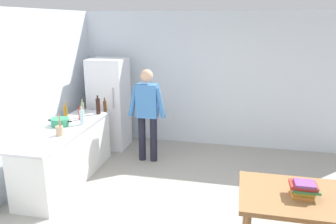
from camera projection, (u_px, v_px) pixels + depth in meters
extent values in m
plane|color=#9E998E|center=(180.00, 224.00, 4.21)|extent=(14.00, 14.00, 0.00)
cube|color=silver|center=(208.00, 80.00, 6.67)|extent=(6.40, 0.12, 2.70)
cube|color=silver|center=(0.00, 107.00, 4.57)|extent=(0.12, 5.60, 2.70)
cube|color=white|center=(67.00, 156.00, 5.26)|extent=(0.60, 2.12, 0.86)
cube|color=silver|center=(64.00, 129.00, 5.14)|extent=(0.64, 2.20, 0.04)
cube|color=white|center=(109.00, 104.00, 6.62)|extent=(0.70, 0.64, 1.80)
cylinder|color=#B2B2B7|center=(113.00, 98.00, 6.20)|extent=(0.02, 0.02, 0.40)
cylinder|color=#1E1E2D|center=(142.00, 138.00, 6.06)|extent=(0.13, 0.13, 0.84)
cylinder|color=#1E1E2D|center=(154.00, 139.00, 6.01)|extent=(0.13, 0.13, 0.84)
cube|color=#3D75B7|center=(147.00, 101.00, 5.84)|extent=(0.38, 0.22, 0.60)
sphere|color=tan|center=(147.00, 76.00, 5.72)|extent=(0.22, 0.22, 0.22)
cylinder|color=#3D75B7|center=(133.00, 102.00, 5.86)|extent=(0.20, 0.09, 0.55)
cylinder|color=#3D75B7|center=(160.00, 103.00, 5.75)|extent=(0.20, 0.09, 0.55)
cube|color=olive|center=(307.00, 198.00, 3.44)|extent=(1.40, 0.90, 0.05)
cylinder|color=olive|center=(246.00, 205.00, 4.00)|extent=(0.06, 0.06, 0.70)
cylinder|color=#2D845B|center=(60.00, 122.00, 5.22)|extent=(0.28, 0.28, 0.12)
cube|color=black|center=(50.00, 120.00, 5.25)|extent=(0.06, 0.03, 0.02)
cube|color=black|center=(70.00, 121.00, 5.18)|extent=(0.06, 0.03, 0.02)
cylinder|color=tan|center=(59.00, 131.00, 4.77)|extent=(0.11, 0.11, 0.14)
cylinder|color=olive|center=(60.00, 122.00, 4.74)|extent=(0.02, 0.05, 0.22)
cylinder|color=olive|center=(59.00, 122.00, 4.72)|extent=(0.02, 0.04, 0.22)
cylinder|color=black|center=(98.00, 106.00, 5.85)|extent=(0.08, 0.08, 0.28)
cylinder|color=black|center=(98.00, 97.00, 5.80)|extent=(0.03, 0.03, 0.06)
cylinder|color=gray|center=(83.00, 110.00, 5.65)|extent=(0.06, 0.06, 0.26)
cylinder|color=gray|center=(82.00, 101.00, 5.61)|extent=(0.02, 0.02, 0.06)
cylinder|color=silver|center=(82.00, 117.00, 5.26)|extent=(0.07, 0.07, 0.24)
cylinder|color=silver|center=(81.00, 108.00, 5.22)|extent=(0.03, 0.03, 0.06)
cylinder|color=#996619|center=(66.00, 112.00, 5.58)|extent=(0.06, 0.06, 0.22)
cylinder|color=#996619|center=(65.00, 104.00, 5.54)|extent=(0.03, 0.03, 0.06)
cylinder|color=#5B3314|center=(105.00, 106.00, 6.01)|extent=(0.06, 0.06, 0.20)
cylinder|color=#5B3314|center=(105.00, 99.00, 5.98)|extent=(0.02, 0.02, 0.06)
cylinder|color=#B22319|center=(80.00, 115.00, 5.53)|extent=(0.06, 0.06, 0.18)
cylinder|color=#B22319|center=(80.00, 108.00, 5.49)|extent=(0.02, 0.02, 0.06)
cube|color=orange|center=(302.00, 195.00, 3.42)|extent=(0.21, 0.19, 0.04)
cube|color=gold|center=(304.00, 192.00, 3.41)|extent=(0.20, 0.15, 0.04)
cube|color=#387A47|center=(305.00, 189.00, 3.40)|extent=(0.27, 0.19, 0.03)
cube|color=#B22D28|center=(303.00, 185.00, 3.41)|extent=(0.27, 0.20, 0.04)
cube|color=#753D7F|center=(305.00, 184.00, 3.37)|extent=(0.20, 0.18, 0.03)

